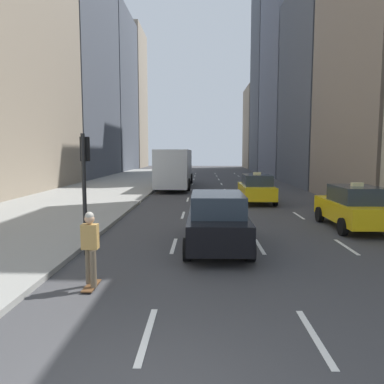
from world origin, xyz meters
TOP-DOWN VIEW (x-y plane):
  - sidewalk_left at (-7.00, 27.00)m, footprint 8.00×66.00m
  - lane_markings at (2.60, 23.00)m, footprint 5.72×56.00m
  - building_row_left at (-14.00, 39.49)m, footprint 6.00×77.76m
  - building_row_right at (12.00, 39.84)m, footprint 6.00×71.82m
  - taxi_lead at (6.80, 10.97)m, footprint 2.02×4.40m
  - taxi_second at (4.00, 18.57)m, footprint 2.02×4.40m
  - sedan_black_near at (1.20, 7.73)m, footprint 2.02×4.81m
  - city_bus at (-1.61, 28.50)m, footprint 2.80×11.61m
  - skateboarder at (-1.78, 4.14)m, footprint 0.36×0.80m
  - traffic_light_pole at (-2.75, 6.97)m, footprint 0.24×0.42m

SIDE VIEW (x-z plane):
  - lane_markings at x=2.60m, z-range 0.00..0.01m
  - sidewalk_left at x=-7.00m, z-range 0.00..0.15m
  - taxi_lead at x=6.80m, z-range -0.05..1.82m
  - taxi_second at x=4.00m, z-range -0.05..1.82m
  - sedan_black_near at x=1.20m, z-range 0.01..1.80m
  - skateboarder at x=-1.78m, z-range 0.09..1.84m
  - city_bus at x=-1.61m, z-range 0.16..3.41m
  - traffic_light_pole at x=-2.75m, z-range 0.61..4.21m
  - building_row_right at x=12.00m, z-range -4.68..31.35m
  - building_row_left at x=-14.00m, z-range -2.12..30.16m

